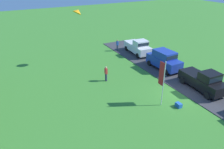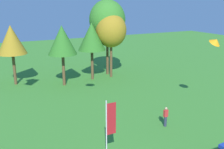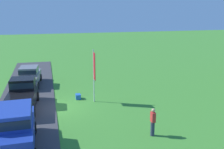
{
  "view_description": "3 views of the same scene",
  "coord_description": "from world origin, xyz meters",
  "px_view_note": "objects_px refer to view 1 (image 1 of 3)",
  "views": [
    {
      "loc": [
        -13.35,
        14.59,
        11.05
      ],
      "look_at": [
        2.16,
        6.51,
        2.63
      ],
      "focal_mm": 35.0,
      "sensor_mm": 36.0,
      "label": 1
    },
    {
      "loc": [
        -7.14,
        -10.53,
        10.16
      ],
      "look_at": [
        1.18,
        5.91,
        4.96
      ],
      "focal_mm": 42.0,
      "sensor_mm": 36.0,
      "label": 2
    },
    {
      "loc": [
        19.03,
        -0.47,
        7.36
      ],
      "look_at": [
        -0.08,
        4.33,
        2.33
      ],
      "focal_mm": 42.0,
      "sensor_mm": 36.0,
      "label": 3
    }
  ],
  "objects_px": {
    "kite_delta_topmost": "(78,11)",
    "person_watching_sky": "(106,74)",
    "car_suv_near_entrance": "(164,59)",
    "cooler_box": "(179,105)",
    "car_pickup_by_flagpole": "(204,80)",
    "person_on_lawn": "(117,45)",
    "flag_banner": "(162,77)",
    "car_pickup_mid_row": "(138,47)"
  },
  "relations": [
    {
      "from": "kite_delta_topmost",
      "to": "car_pickup_mid_row",
      "type": "bearing_deg",
      "value": -91.96
    },
    {
      "from": "kite_delta_topmost",
      "to": "person_watching_sky",
      "type": "bearing_deg",
      "value": -172.28
    },
    {
      "from": "car_suv_near_entrance",
      "to": "car_pickup_mid_row",
      "type": "distance_m",
      "value": 5.86
    },
    {
      "from": "car_pickup_by_flagpole",
      "to": "person_watching_sky",
      "type": "height_order",
      "value": "car_pickup_by_flagpole"
    },
    {
      "from": "car_pickup_mid_row",
      "to": "person_on_lawn",
      "type": "xyz_separation_m",
      "value": [
        2.56,
        2.0,
        -0.23
      ]
    },
    {
      "from": "person_watching_sky",
      "to": "person_on_lawn",
      "type": "bearing_deg",
      "value": -35.89
    },
    {
      "from": "car_suv_near_entrance",
      "to": "cooler_box",
      "type": "relative_size",
      "value": 8.31
    },
    {
      "from": "car_pickup_mid_row",
      "to": "cooler_box",
      "type": "height_order",
      "value": "car_pickup_mid_row"
    },
    {
      "from": "car_pickup_mid_row",
      "to": "kite_delta_topmost",
      "type": "relative_size",
      "value": 4.82
    },
    {
      "from": "person_on_lawn",
      "to": "car_pickup_by_flagpole",
      "type": "bearing_deg",
      "value": -172.48
    },
    {
      "from": "car_pickup_by_flagpole",
      "to": "car_pickup_mid_row",
      "type": "height_order",
      "value": "same"
    },
    {
      "from": "car_suv_near_entrance",
      "to": "person_on_lawn",
      "type": "height_order",
      "value": "car_suv_near_entrance"
    },
    {
      "from": "person_on_lawn",
      "to": "flag_banner",
      "type": "height_order",
      "value": "flag_banner"
    },
    {
      "from": "car_pickup_by_flagpole",
      "to": "cooler_box",
      "type": "height_order",
      "value": "car_pickup_by_flagpole"
    },
    {
      "from": "car_pickup_by_flagpole",
      "to": "flag_banner",
      "type": "relative_size",
      "value": 1.19
    },
    {
      "from": "car_pickup_mid_row",
      "to": "cooler_box",
      "type": "bearing_deg",
      "value": 161.53
    },
    {
      "from": "person_watching_sky",
      "to": "person_on_lawn",
      "type": "height_order",
      "value": "same"
    },
    {
      "from": "person_watching_sky",
      "to": "car_pickup_mid_row",
      "type": "bearing_deg",
      "value": -54.95
    },
    {
      "from": "person_on_lawn",
      "to": "flag_banner",
      "type": "relative_size",
      "value": 0.4
    },
    {
      "from": "flag_banner",
      "to": "car_suv_near_entrance",
      "type": "bearing_deg",
      "value": -41.8
    },
    {
      "from": "car_pickup_by_flagpole",
      "to": "car_suv_near_entrance",
      "type": "height_order",
      "value": "car_suv_near_entrance"
    },
    {
      "from": "car_suv_near_entrance",
      "to": "kite_delta_topmost",
      "type": "bearing_deg",
      "value": 53.88
    },
    {
      "from": "car_pickup_by_flagpole",
      "to": "car_pickup_mid_row",
      "type": "relative_size",
      "value": 1.0
    },
    {
      "from": "person_on_lawn",
      "to": "flag_banner",
      "type": "distance_m",
      "value": 14.93
    },
    {
      "from": "car_pickup_mid_row",
      "to": "person_watching_sky",
      "type": "bearing_deg",
      "value": 125.05
    },
    {
      "from": "car_suv_near_entrance",
      "to": "person_on_lawn",
      "type": "bearing_deg",
      "value": 12.15
    },
    {
      "from": "car_pickup_by_flagpole",
      "to": "person_watching_sky",
      "type": "relative_size",
      "value": 2.98
    },
    {
      "from": "car_pickup_by_flagpole",
      "to": "person_watching_sky",
      "type": "bearing_deg",
      "value": 50.6
    },
    {
      "from": "person_on_lawn",
      "to": "person_watching_sky",
      "type": "bearing_deg",
      "value": 144.11
    },
    {
      "from": "kite_delta_topmost",
      "to": "person_on_lawn",
      "type": "bearing_deg",
      "value": -71.07
    },
    {
      "from": "car_pickup_by_flagpole",
      "to": "person_on_lawn",
      "type": "relative_size",
      "value": 2.98
    },
    {
      "from": "car_pickup_by_flagpole",
      "to": "kite_delta_topmost",
      "type": "relative_size",
      "value": 4.79
    },
    {
      "from": "car_pickup_by_flagpole",
      "to": "car_suv_near_entrance",
      "type": "relative_size",
      "value": 1.09
    },
    {
      "from": "flag_banner",
      "to": "cooler_box",
      "type": "height_order",
      "value": "flag_banner"
    },
    {
      "from": "person_watching_sky",
      "to": "person_on_lawn",
      "type": "relative_size",
      "value": 1.0
    },
    {
      "from": "car_suv_near_entrance",
      "to": "person_watching_sky",
      "type": "relative_size",
      "value": 2.72
    },
    {
      "from": "kite_delta_topmost",
      "to": "car_pickup_by_flagpole",
      "type": "bearing_deg",
      "value": -144.94
    },
    {
      "from": "cooler_box",
      "to": "kite_delta_topmost",
      "type": "distance_m",
      "value": 15.41
    },
    {
      "from": "flag_banner",
      "to": "kite_delta_topmost",
      "type": "distance_m",
      "value": 13.12
    },
    {
      "from": "person_watching_sky",
      "to": "person_on_lawn",
      "type": "xyz_separation_m",
      "value": [
        8.06,
        -5.83,
        0.0
      ]
    },
    {
      "from": "car_pickup_mid_row",
      "to": "person_watching_sky",
      "type": "xyz_separation_m",
      "value": [
        -5.49,
        7.83,
        -0.23
      ]
    },
    {
      "from": "person_watching_sky",
      "to": "flag_banner",
      "type": "bearing_deg",
      "value": -160.01
    }
  ]
}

